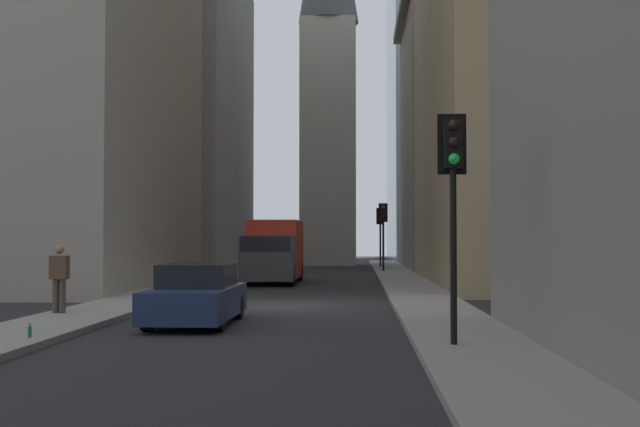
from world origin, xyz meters
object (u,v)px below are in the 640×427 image
Objects in this scene: delivery_truck at (274,251)px; traffic_light_midblock at (383,221)px; pedestrian at (59,276)px; sedan_navy at (196,296)px; discarded_bottle at (30,332)px; traffic_light_far_junction at (380,223)px; traffic_light_foreground at (453,173)px.

delivery_truck is 1.64× the size of traffic_light_midblock.
pedestrian is at bearing 161.10° from traffic_light_midblock.
sedan_navy is 15.93× the size of discarded_bottle.
traffic_light_midblock is 1.00× the size of traffic_light_far_junction.
delivery_truck is 1.56× the size of traffic_light_foreground.
delivery_truck is 11.82m from traffic_light_midblock.
sedan_navy is at bearing 52.23° from traffic_light_foreground.
sedan_navy is at bearing 169.11° from traffic_light_midblock.
pedestrian is at bearing 164.63° from traffic_light_far_junction.
discarded_bottle is (-3.66, 2.43, -0.42)m from sedan_navy.
delivery_truck is at bearing 153.14° from traffic_light_midblock.
delivery_truck is at bearing 14.44° from traffic_light_foreground.
discarded_bottle is (-37.70, 7.74, -2.78)m from traffic_light_far_junction.
traffic_light_foreground is 10.89m from pedestrian.
traffic_light_foreground is at bearing -94.24° from discarded_bottle.
delivery_truck is 20.89m from discarded_bottle.
discarded_bottle is (-31.17, 7.72, -2.79)m from traffic_light_midblock.
sedan_navy is 2.52× the size of pedestrian.
pedestrian is at bearing 59.62° from traffic_light_foreground.
delivery_truck reaches higher than sedan_navy.
sedan_navy is at bearing -180.00° from delivery_truck.
sedan_navy is 1.09× the size of traffic_light_far_junction.
traffic_light_midblock is at bearing -13.91° from discarded_bottle.
delivery_truck is 22.07m from traffic_light_foreground.
traffic_light_foreground is (-4.25, -5.49, 2.51)m from sedan_navy.
sedan_navy is 3.92m from pedestrian.
traffic_light_far_junction is (16.98, -5.31, 1.57)m from delivery_truck.
traffic_light_far_junction is 2.30× the size of pedestrian.
traffic_light_foreground reaches higher than traffic_light_midblock.
discarded_bottle is at bearing 168.40° from traffic_light_far_junction.
delivery_truck is 17.86m from traffic_light_far_junction.
traffic_light_far_junction is at bearing 0.26° from traffic_light_foreground.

